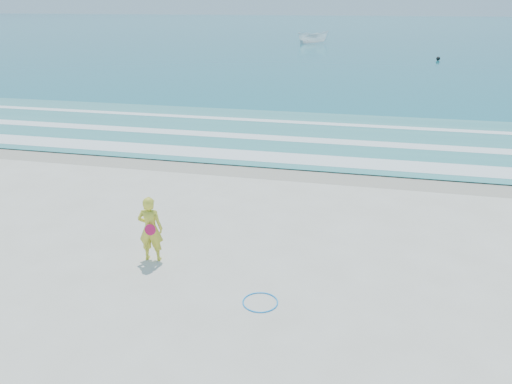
# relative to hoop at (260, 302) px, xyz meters

# --- Properties ---
(ground) EXTENTS (400.00, 400.00, 0.00)m
(ground) POSITION_rel_hoop_xyz_m (-1.38, -0.30, -0.01)
(ground) COLOR silver
(ground) RESTS_ON ground
(wet_sand) EXTENTS (400.00, 2.40, 0.00)m
(wet_sand) POSITION_rel_hoop_xyz_m (-1.38, 8.70, -0.01)
(wet_sand) COLOR #B2A893
(wet_sand) RESTS_ON ground
(ocean) EXTENTS (400.00, 190.00, 0.04)m
(ocean) POSITION_rel_hoop_xyz_m (-1.38, 104.70, 0.01)
(ocean) COLOR #19727F
(ocean) RESTS_ON ground
(shallow) EXTENTS (400.00, 10.00, 0.01)m
(shallow) POSITION_rel_hoop_xyz_m (-1.38, 13.70, 0.03)
(shallow) COLOR #59B7AD
(shallow) RESTS_ON ocean
(foam_near) EXTENTS (400.00, 1.40, 0.01)m
(foam_near) POSITION_rel_hoop_xyz_m (-1.38, 10.00, 0.04)
(foam_near) COLOR white
(foam_near) RESTS_ON shallow
(foam_mid) EXTENTS (400.00, 0.90, 0.01)m
(foam_mid) POSITION_rel_hoop_xyz_m (-1.38, 12.90, 0.04)
(foam_mid) COLOR white
(foam_mid) RESTS_ON shallow
(foam_far) EXTENTS (400.00, 0.60, 0.01)m
(foam_far) POSITION_rel_hoop_xyz_m (-1.38, 16.20, 0.04)
(foam_far) COLOR white
(foam_far) RESTS_ON shallow
(hoop) EXTENTS (0.76, 0.76, 0.03)m
(hoop) POSITION_rel_hoop_xyz_m (0.00, 0.00, 0.00)
(hoop) COLOR #0D90F3
(hoop) RESTS_ON ground
(boat) EXTENTS (4.73, 3.24, 1.71)m
(boat) POSITION_rel_hoop_xyz_m (-6.74, 65.07, 0.88)
(boat) COLOR white
(boat) RESTS_ON ocean
(buoy) EXTENTS (0.40, 0.40, 0.40)m
(buoy) POSITION_rel_hoop_xyz_m (8.33, 46.97, 0.23)
(buoy) COLOR black
(buoy) RESTS_ON ocean
(woman) EXTENTS (0.63, 0.45, 1.63)m
(woman) POSITION_rel_hoop_xyz_m (-2.95, 1.24, 0.80)
(woman) COLOR gold
(woman) RESTS_ON ground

